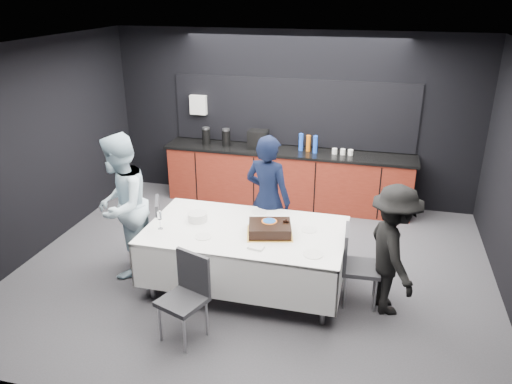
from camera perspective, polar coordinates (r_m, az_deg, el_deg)
ground at (r=6.56m, az=-0.22°, el=-8.83°), size 6.00×6.00×0.00m
room_shell at (r=5.82m, az=-0.25°, el=7.01°), size 6.04×5.04×2.82m
kitchenette at (r=8.29m, az=3.52°, el=2.19°), size 4.10×0.64×2.05m
party_table at (r=5.91m, az=-1.21°, el=-5.47°), size 2.32×1.32×0.78m
cake_assembly at (r=5.71m, az=1.59°, el=-4.22°), size 0.60×0.53×0.16m
plate_stack at (r=6.07m, az=-6.69°, el=-2.83°), size 0.24×0.24×0.10m
loose_plate_near at (r=5.70m, az=-6.07°, el=-5.10°), size 0.19×0.19×0.01m
loose_plate_right_a at (r=5.85m, az=6.09°, el=-4.32°), size 0.18×0.18×0.01m
loose_plate_right_b at (r=5.35m, az=6.52°, el=-7.08°), size 0.22×0.22×0.01m
loose_plate_far at (r=6.27m, az=0.36°, el=-2.27°), size 0.19×0.19×0.01m
fork_pile at (r=5.43m, az=-0.01°, el=-6.35°), size 0.19×0.14×0.03m
champagne_flute at (r=5.89m, az=-10.97°, el=-2.76°), size 0.06×0.06×0.22m
chair_left at (r=6.54m, az=-11.99°, el=-4.12°), size 0.55×0.55×0.92m
chair_right at (r=5.80m, az=11.23°, el=-7.71°), size 0.44×0.44×0.92m
chair_near at (r=5.23m, az=-7.89°, el=-11.10°), size 0.54×0.54×0.92m
person_center at (r=6.43m, az=1.36°, el=-0.86°), size 0.71×0.56×1.72m
person_left at (r=6.35m, az=-15.17°, el=-1.54°), size 0.82×0.98×1.82m
person_right at (r=5.66m, az=15.37°, el=-6.46°), size 0.85×1.10×1.50m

